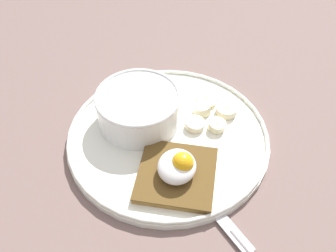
{
  "coord_description": "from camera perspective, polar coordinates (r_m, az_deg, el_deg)",
  "views": [
    {
      "loc": [
        37.01,
        8.41,
        45.53
      ],
      "look_at": [
        0.0,
        0.0,
        5.0
      ],
      "focal_mm": 40.0,
      "sensor_mm": 36.0,
      "label": 1
    }
  ],
  "objects": [
    {
      "name": "ground_plane",
      "position": [
        0.59,
        0.0,
        -2.68
      ],
      "size": [
        120.0,
        120.0,
        2.0
      ],
      "primitive_type": "cube",
      "color": "#735C57",
      "rests_on": "ground"
    },
    {
      "name": "plate",
      "position": [
        0.57,
        0.0,
        -1.51
      ],
      "size": [
        30.65,
        30.65,
        1.6
      ],
      "color": "white",
      "rests_on": "ground_plane"
    },
    {
      "name": "oatmeal_bowl",
      "position": [
        0.57,
        -4.52,
        2.84
      ],
      "size": [
        12.94,
        12.94,
        5.41
      ],
      "color": "white",
      "rests_on": "plate"
    },
    {
      "name": "toast_slice",
      "position": [
        0.52,
        1.31,
        -7.39
      ],
      "size": [
        11.06,
        11.06,
        1.11
      ],
      "color": "brown",
      "rests_on": "plate"
    },
    {
      "name": "poached_egg",
      "position": [
        0.5,
        1.56,
        -6.05
      ],
      "size": [
        5.8,
        5.21,
        3.75
      ],
      "color": "white",
      "rests_on": "toast_slice"
    },
    {
      "name": "banana_slice_front",
      "position": [
        0.58,
        7.47,
        0.09
      ],
      "size": [
        3.68,
        3.72,
        1.52
      ],
      "color": "beige",
      "rests_on": "plate"
    },
    {
      "name": "banana_slice_left",
      "position": [
        0.6,
        5.2,
        2.63
      ],
      "size": [
        3.65,
        3.75,
        1.78
      ],
      "color": "#F8EEC3",
      "rests_on": "plate"
    },
    {
      "name": "banana_slice_back",
      "position": [
        0.58,
        4.12,
        0.29
      ],
      "size": [
        3.1,
        3.17,
        1.31
      ],
      "color": "#F4E8C3",
      "rests_on": "plate"
    },
    {
      "name": "banana_slice_right",
      "position": [
        0.61,
        8.89,
        2.41
      ],
      "size": [
        3.67,
        3.68,
        1.37
      ],
      "color": "beige",
      "rests_on": "plate"
    },
    {
      "name": "banana_slice_inner",
      "position": [
        0.62,
        5.86,
        4.06
      ],
      "size": [
        4.6,
        4.66,
        1.5
      ],
      "color": "beige",
      "rests_on": "plate"
    }
  ]
}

